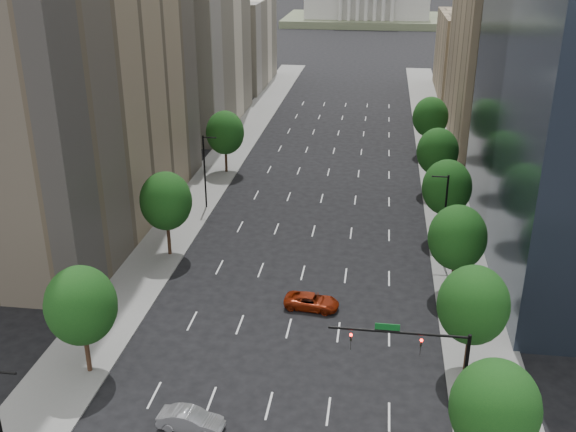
% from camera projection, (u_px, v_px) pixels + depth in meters
% --- Properties ---
extents(sidewalk_left, '(6.00, 200.00, 0.15)m').
position_uv_depth(sidewalk_left, '(179.00, 223.00, 75.62)').
color(sidewalk_left, slate).
rests_on(sidewalk_left, ground).
extents(sidewalk_right, '(6.00, 200.00, 0.15)m').
position_uv_depth(sidewalk_right, '(456.00, 239.00, 71.66)').
color(sidewalk_right, slate).
rests_on(sidewalk_right, ground).
extents(midrise_cream_left, '(14.00, 30.00, 35.00)m').
position_uv_depth(midrise_cream_left, '(191.00, 19.00, 109.21)').
color(midrise_cream_left, beige).
rests_on(midrise_cream_left, ground).
extents(filler_left, '(14.00, 26.00, 18.00)m').
position_uv_depth(filler_left, '(235.00, 42.00, 142.62)').
color(filler_left, beige).
rests_on(filler_left, ground).
extents(parking_tan_right, '(14.00, 30.00, 30.00)m').
position_uv_depth(parking_tan_right, '(505.00, 44.00, 101.06)').
color(parking_tan_right, '#8C7759').
rests_on(parking_tan_right, ground).
extents(filler_right, '(14.00, 26.00, 16.00)m').
position_uv_depth(filler_right, '(475.00, 55.00, 133.88)').
color(filler_right, '#8C7759').
rests_on(filler_right, ground).
extents(tree_right_0, '(5.20, 5.20, 8.39)m').
position_uv_depth(tree_right_0, '(495.00, 409.00, 37.87)').
color(tree_right_0, '#382316').
rests_on(tree_right_0, ground).
extents(tree_right_1, '(5.20, 5.20, 8.75)m').
position_uv_depth(tree_right_1, '(473.00, 305.00, 47.76)').
color(tree_right_1, '#382316').
rests_on(tree_right_1, ground).
extents(tree_right_2, '(5.20, 5.20, 8.61)m').
position_uv_depth(tree_right_2, '(457.00, 238.00, 58.75)').
color(tree_right_2, '#382316').
rests_on(tree_right_2, ground).
extents(tree_right_3, '(5.20, 5.20, 8.89)m').
position_uv_depth(tree_right_3, '(447.00, 187.00, 69.57)').
color(tree_right_3, '#382316').
rests_on(tree_right_3, ground).
extents(tree_right_4, '(5.20, 5.20, 8.46)m').
position_uv_depth(tree_right_4, '(438.00, 152.00, 82.50)').
color(tree_right_4, '#382316').
rests_on(tree_right_4, ground).
extents(tree_right_5, '(5.20, 5.20, 8.75)m').
position_uv_depth(tree_right_5, '(430.00, 117.00, 96.97)').
color(tree_right_5, '#382316').
rests_on(tree_right_5, ground).
extents(tree_left_0, '(5.20, 5.20, 8.75)m').
position_uv_depth(tree_left_0, '(81.00, 306.00, 47.69)').
color(tree_left_0, '#382316').
rests_on(tree_left_0, ground).
extents(tree_left_1, '(5.20, 5.20, 8.97)m').
position_uv_depth(tree_left_1, '(166.00, 201.00, 65.84)').
color(tree_left_1, '#382316').
rests_on(tree_left_1, ground).
extents(tree_left_2, '(5.20, 5.20, 8.68)m').
position_uv_depth(tree_left_2, '(225.00, 133.00, 89.65)').
color(tree_left_2, '#382316').
rests_on(tree_left_2, ground).
extents(streetlight_rn, '(1.70, 0.20, 9.00)m').
position_uv_depth(streetlight_rn, '(444.00, 215.00, 65.50)').
color(streetlight_rn, black).
rests_on(streetlight_rn, ground).
extents(streetlight_ls, '(1.70, 0.20, 9.00)m').
position_uv_depth(streetlight_ls, '(2.00, 430.00, 37.04)').
color(streetlight_ls, black).
rests_on(streetlight_ls, ground).
extents(streetlight_ln, '(1.70, 0.20, 9.00)m').
position_uv_depth(streetlight_ln, '(205.00, 170.00, 78.05)').
color(streetlight_ln, black).
rests_on(streetlight_ln, ground).
extents(traffic_signal, '(9.12, 0.40, 7.38)m').
position_uv_depth(traffic_signal, '(428.00, 356.00, 42.95)').
color(traffic_signal, black).
rests_on(traffic_signal, ground).
extents(foothills, '(720.00, 413.00, 263.00)m').
position_uv_depth(foothills, '(417.00, 20.00, 575.63)').
color(foothills, olive).
rests_on(foothills, ground).
extents(car_silver, '(4.54, 1.95, 1.45)m').
position_uv_depth(car_silver, '(191.00, 420.00, 43.87)').
color(car_silver, '#999A9E').
rests_on(car_silver, ground).
extents(car_red_far, '(5.01, 2.70, 1.34)m').
position_uv_depth(car_red_far, '(312.00, 301.00, 58.19)').
color(car_red_far, maroon).
rests_on(car_red_far, ground).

